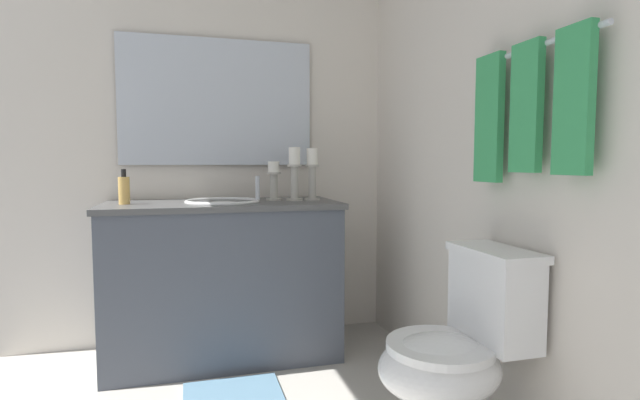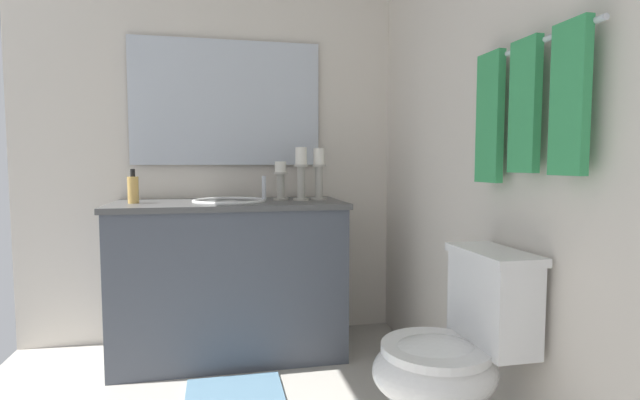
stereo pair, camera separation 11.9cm
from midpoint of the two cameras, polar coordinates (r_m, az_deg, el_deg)
wall_back at (r=1.99m, az=20.65°, el=8.80°), size 2.73×0.04×2.45m
wall_left at (r=2.98m, az=-14.70°, el=7.38°), size 0.04×2.24×2.45m
vanity_cabinet at (r=2.72m, az=-12.60°, el=-9.20°), size 0.58×1.25×0.85m
sink_basin at (r=2.66m, az=-12.72°, el=-1.06°), size 0.40×0.40×0.24m
mirror at (r=2.95m, az=-13.20°, el=11.25°), size 0.02×1.11×0.74m
candle_holder_tall at (r=2.73m, az=-2.19°, el=3.27°), size 0.09×0.09×0.29m
candle_holder_short at (r=2.70m, az=-4.31°, el=3.32°), size 0.09×0.09×0.30m
candle_holder_mid at (r=2.73m, az=-6.77°, el=2.34°), size 0.09×0.09×0.22m
soap_bottle at (r=2.67m, az=-23.43°, el=1.12°), size 0.06×0.06×0.18m
toilet at (r=1.90m, az=14.07°, el=-17.31°), size 0.39×0.54×0.75m
towel_bar at (r=1.86m, az=22.20°, el=16.41°), size 0.64×0.02×0.02m
towel_near_vanity at (r=1.99m, az=17.81°, el=9.14°), size 0.15×0.03×0.49m
towel_center at (r=1.82m, az=21.55°, el=10.17°), size 0.14×0.03×0.45m
towel_near_corner at (r=1.65m, az=26.06°, el=10.57°), size 0.14×0.03×0.45m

